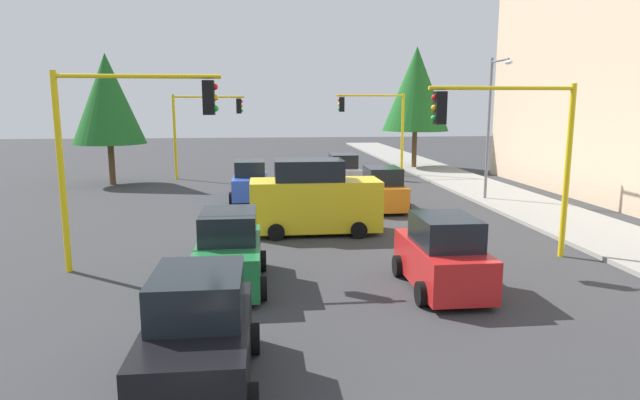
{
  "coord_description": "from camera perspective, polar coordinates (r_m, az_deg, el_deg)",
  "views": [
    {
      "loc": [
        21.66,
        -1.87,
        4.73
      ],
      "look_at": [
        1.67,
        0.25,
        1.2
      ],
      "focal_mm": 30.24,
      "sensor_mm": 36.0,
      "label": 1
    }
  ],
  "objects": [
    {
      "name": "tree_opposite_side",
      "position": [
        34.88,
        -21.57,
        9.9
      ],
      "size": [
        4.26,
        4.26,
        7.79
      ],
      "color": "brown",
      "rests_on": "ground"
    },
    {
      "name": "traffic_signal_near_left",
      "position": [
        17.4,
        19.69,
        6.42
      ],
      "size": [
        0.36,
        4.59,
        5.39
      ],
      "color": "yellow",
      "rests_on": "ground"
    },
    {
      "name": "traffic_signal_near_right",
      "position": [
        16.14,
        -19.93,
        6.84
      ],
      "size": [
        0.36,
        4.59,
        5.68
      ],
      "color": "yellow",
      "rests_on": "ground"
    },
    {
      "name": "tree_roadside_far",
      "position": [
        41.28,
        10.13,
        11.48
      ],
      "size": [
        4.92,
        4.92,
        9.02
      ],
      "color": "brown",
      "rests_on": "ground"
    },
    {
      "name": "traffic_signal_far_right",
      "position": [
        35.87,
        -12.25,
        8.34
      ],
      "size": [
        0.36,
        4.59,
        5.43
      ],
      "color": "yellow",
      "rests_on": "ground"
    },
    {
      "name": "street_lamp_curbside",
      "position": [
        27.59,
        17.8,
        8.7
      ],
      "size": [
        2.15,
        0.28,
        7.0
      ],
      "color": "slate",
      "rests_on": "ground"
    },
    {
      "name": "car_red",
      "position": [
        14.34,
        12.83,
        -5.81
      ],
      "size": [
        3.68,
        1.94,
        1.98
      ],
      "color": "red",
      "rests_on": "ground"
    },
    {
      "name": "car_black",
      "position": [
        9.61,
        -12.7,
        -13.81
      ],
      "size": [
        3.69,
        2.02,
        1.98
      ],
      "color": "black",
      "rests_on": "ground"
    },
    {
      "name": "car_blue",
      "position": [
        27.67,
        -7.38,
        1.92
      ],
      "size": [
        4.02,
        2.01,
        1.98
      ],
      "color": "blue",
      "rests_on": "ground"
    },
    {
      "name": "ground_plane",
      "position": [
        22.25,
        -1.11,
        -2.31
      ],
      "size": [
        120.0,
        120.0,
        0.0
      ],
      "primitive_type": "plane",
      "color": "#353538"
    },
    {
      "name": "car_green",
      "position": [
        14.53,
        -9.59,
        -5.49
      ],
      "size": [
        3.88,
        1.96,
        1.98
      ],
      "color": "#1E7238",
      "rests_on": "ground"
    },
    {
      "name": "sidewalk_kerb",
      "position": [
        29.76,
        18.59,
        0.44
      ],
      "size": [
        80.0,
        4.0,
        0.15
      ],
      "primitive_type": "cube",
      "color": "gray",
      "rests_on": "ground"
    },
    {
      "name": "car_silver",
      "position": [
        31.43,
        2.41,
        2.95
      ],
      "size": [
        3.73,
        1.98,
        1.98
      ],
      "color": "#B2B5BA",
      "rests_on": "ground"
    },
    {
      "name": "lane_arrow_near",
      "position": [
        11.25,
        -11.67,
        -15.09
      ],
      "size": [
        2.4,
        1.1,
        1.1
      ],
      "color": "silver",
      "rests_on": "ground"
    },
    {
      "name": "traffic_signal_far_left",
      "position": [
        36.46,
        5.95,
        8.64
      ],
      "size": [
        0.36,
        4.59,
        5.54
      ],
      "color": "yellow",
      "rests_on": "ground"
    },
    {
      "name": "delivery_van_yellow",
      "position": [
        20.05,
        -0.62,
        0.06
      ],
      "size": [
        2.22,
        4.8,
        2.77
      ],
      "color": "yellow",
      "rests_on": "ground"
    },
    {
      "name": "car_orange",
      "position": [
        24.92,
        6.54,
        1.05
      ],
      "size": [
        3.79,
        2.01,
        1.98
      ],
      "color": "orange",
      "rests_on": "ground"
    }
  ]
}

